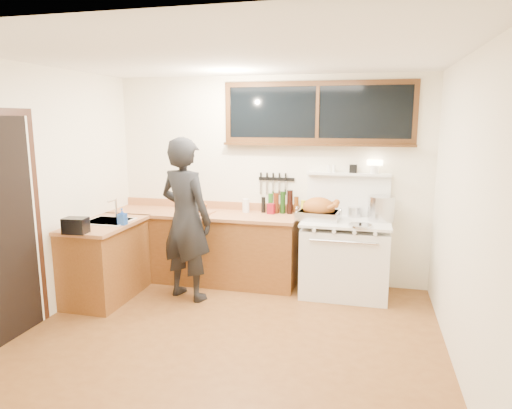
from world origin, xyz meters
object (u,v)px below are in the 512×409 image
(vintage_stove, at_px, (345,256))
(roast_turkey, at_px, (319,210))
(man, at_px, (186,219))
(cutting_board, at_px, (196,209))

(vintage_stove, bearing_deg, roast_turkey, -179.12)
(vintage_stove, relative_size, man, 0.85)
(vintage_stove, xyz_separation_m, man, (-1.78, -0.56, 0.47))
(cutting_board, relative_size, roast_turkey, 0.79)
(man, bearing_deg, roast_turkey, 20.69)
(man, bearing_deg, cutting_board, 97.92)
(vintage_stove, distance_m, cutting_board, 1.92)
(vintage_stove, xyz_separation_m, cutting_board, (-1.85, -0.03, 0.49))
(man, height_order, roast_turkey, man)
(man, bearing_deg, vintage_stove, 17.37)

